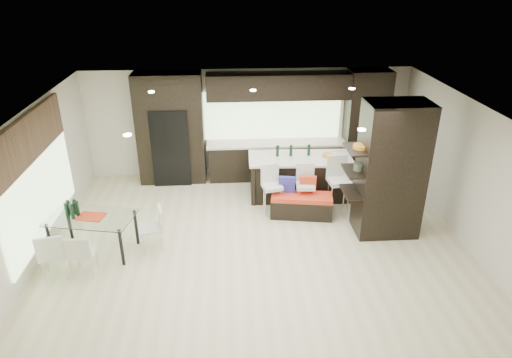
{
  "coord_description": "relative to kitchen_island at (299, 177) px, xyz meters",
  "views": [
    {
      "loc": [
        -0.54,
        -7.44,
        4.94
      ],
      "look_at": [
        0.0,
        0.6,
        1.15
      ],
      "focal_mm": 32.0,
      "sensor_mm": 36.0,
      "label": 1
    }
  ],
  "objects": [
    {
      "name": "window_back",
      "position": [
        -0.51,
        1.39,
        1.06
      ],
      "size": [
        3.4,
        0.04,
        1.2
      ],
      "primitive_type": "cube",
      "color": "#B2D199",
      "rests_on": "back_wall"
    },
    {
      "name": "ceiling_spots",
      "position": [
        -1.11,
        -1.82,
        2.19
      ],
      "size": [
        4.0,
        3.0,
        0.02
      ],
      "primitive_type": "cube",
      "color": "white",
      "rests_on": "ceiling"
    },
    {
      "name": "back_wall",
      "position": [
        -1.11,
        1.43,
        0.86
      ],
      "size": [
        8.0,
        0.02,
        2.7
      ],
      "primitive_type": "cube",
      "color": "beige",
      "rests_on": "ground"
    },
    {
      "name": "refrigerator",
      "position": [
        -3.01,
        1.05,
        0.46
      ],
      "size": [
        0.9,
        0.68,
        1.9
      ],
      "primitive_type": "cube",
      "color": "black",
      "rests_on": "ground"
    },
    {
      "name": "chair_end",
      "position": [
        -3.13,
        -2.03,
        -0.09
      ],
      "size": [
        0.51,
        0.51,
        0.79
      ],
      "primitive_type": "cube",
      "rotation": [
        0.0,
        0.0,
        1.78
      ],
      "color": "silver",
      "rests_on": "ground"
    },
    {
      "name": "back_cabinetry",
      "position": [
        -0.61,
        1.1,
        0.86
      ],
      "size": [
        6.8,
        0.68,
        2.7
      ],
      "primitive_type": "cube",
      "color": "black",
      "rests_on": "ground"
    },
    {
      "name": "chair_near",
      "position": [
        -4.19,
        -2.75,
        -0.1
      ],
      "size": [
        0.42,
        0.42,
        0.77
      ],
      "primitive_type": "cube",
      "rotation": [
        0.0,
        0.0,
        -0.01
      ],
      "color": "silver",
      "rests_on": "ground"
    },
    {
      "name": "dining_table",
      "position": [
        -4.19,
        -2.03,
        -0.12
      ],
      "size": [
        1.68,
        1.16,
        0.74
      ],
      "primitive_type": "cube",
      "rotation": [
        0.0,
        0.0,
        -0.21
      ],
      "color": "white",
      "rests_on": "ground"
    },
    {
      "name": "bench",
      "position": [
        -0.1,
        -0.96,
        -0.24
      ],
      "size": [
        1.38,
        0.71,
        0.51
      ],
      "primitive_type": "cube",
      "rotation": [
        0.0,
        0.0,
        -0.16
      ],
      "color": "black",
      "rests_on": "ground"
    },
    {
      "name": "kitchen_island",
      "position": [
        0.0,
        0.0,
        0.0
      ],
      "size": [
        2.38,
        1.09,
        0.98
      ],
      "primitive_type": "cube",
      "rotation": [
        0.0,
        0.0,
        -0.04
      ],
      "color": "black",
      "rests_on": "ground"
    },
    {
      "name": "ceiling",
      "position": [
        -1.11,
        -2.07,
        2.21
      ],
      "size": [
        8.0,
        7.0,
        0.02
      ],
      "primitive_type": "cube",
      "color": "white",
      "rests_on": "ground"
    },
    {
      "name": "left_wall",
      "position": [
        -5.11,
        -2.07,
        0.86
      ],
      "size": [
        0.02,
        7.0,
        2.7
      ],
      "primitive_type": "cube",
      "color": "beige",
      "rests_on": "ground"
    },
    {
      "name": "stool_right",
      "position": [
        0.72,
        -0.83,
        0.02
      ],
      "size": [
        0.5,
        0.5,
        1.02
      ],
      "primitive_type": "cube",
      "rotation": [
        0.0,
        0.0,
        0.11
      ],
      "color": "silver",
      "rests_on": "ground"
    },
    {
      "name": "stool_mid",
      "position": [
        0.0,
        -0.8,
        -0.05
      ],
      "size": [
        0.42,
        0.42,
        0.88
      ],
      "primitive_type": "cube",
      "rotation": [
        0.0,
        0.0,
        -0.08
      ],
      "color": "silver",
      "rests_on": "ground"
    },
    {
      "name": "floor_vase",
      "position": [
        1.19,
        -1.76,
        0.05
      ],
      "size": [
        0.44,
        0.44,
        1.08
      ],
      "primitive_type": null,
      "rotation": [
        0.0,
        0.0,
        0.12
      ],
      "color": "#435039",
      "rests_on": "ground"
    },
    {
      "name": "partition_column",
      "position": [
        1.49,
        -1.67,
        0.86
      ],
      "size": [
        1.2,
        0.8,
        2.7
      ],
      "primitive_type": "cube",
      "color": "black",
      "rests_on": "ground"
    },
    {
      "name": "right_wall",
      "position": [
        2.89,
        -2.07,
        0.86
      ],
      "size": [
        0.02,
        7.0,
        2.7
      ],
      "primitive_type": "cube",
      "color": "beige",
      "rests_on": "ground"
    },
    {
      "name": "stone_accent",
      "position": [
        -5.04,
        -1.87,
        1.76
      ],
      "size": [
        0.08,
        3.0,
        0.8
      ],
      "primitive_type": "cube",
      "color": "brown",
      "rests_on": "left_wall"
    },
    {
      "name": "chair_far",
      "position": [
        -4.67,
        -2.77,
        -0.07
      ],
      "size": [
        0.54,
        0.54,
        0.84
      ],
      "primitive_type": "cube",
      "rotation": [
        0.0,
        0.0,
        0.22
      ],
      "color": "silver",
      "rests_on": "ground"
    },
    {
      "name": "stool_left",
      "position": [
        -0.72,
        -0.8,
        -0.04
      ],
      "size": [
        0.47,
        0.47,
        0.89
      ],
      "primitive_type": "cube",
      "rotation": [
        0.0,
        0.0,
        0.22
      ],
      "color": "silver",
      "rests_on": "ground"
    },
    {
      "name": "ground",
      "position": [
        -1.11,
        -2.07,
        -0.49
      ],
      "size": [
        8.0,
        8.0,
        0.0
      ],
      "primitive_type": "plane",
      "color": "beige",
      "rests_on": "ground"
    },
    {
      "name": "window_left",
      "position": [
        -5.07,
        -1.87,
        0.86
      ],
      "size": [
        0.04,
        3.2,
        1.9
      ],
      "primitive_type": "cube",
      "color": "#B2D199",
      "rests_on": "left_wall"
    }
  ]
}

